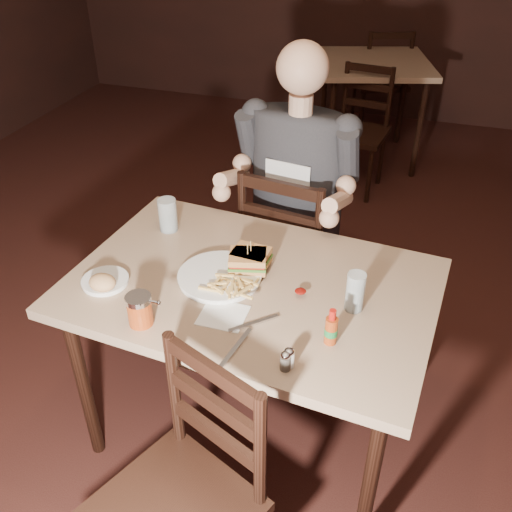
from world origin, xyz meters
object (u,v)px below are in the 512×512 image
(bg_table, at_px, (373,73))
(chair_far, at_px, (295,253))
(bg_chair_near, at_px, (357,133))
(diner, at_px, (295,161))
(hot_sauce, at_px, (331,326))
(side_plate, at_px, (105,282))
(main_table, at_px, (252,301))
(bg_chair_far, at_px, (380,82))
(chair_near, at_px, (172,512))
(dinner_plate, at_px, (220,277))
(syrup_dispenser, at_px, (140,310))
(glass_left, at_px, (168,215))
(glass_right, at_px, (355,292))

(bg_table, relative_size, chair_far, 1.08)
(chair_far, distance_m, bg_chair_near, 1.61)
(diner, bearing_deg, hot_sauce, -59.90)
(side_plate, bearing_deg, bg_table, 80.85)
(main_table, xyz_separation_m, bg_table, (0.00, 2.83, -0.01))
(bg_chair_far, bearing_deg, diner, 67.68)
(chair_near, bearing_deg, dinner_plate, 121.39)
(chair_near, bearing_deg, hot_sauce, 78.41)
(bg_table, relative_size, hot_sauce, 8.03)
(main_table, height_order, chair_near, chair_near)
(chair_far, relative_size, hot_sauce, 7.44)
(bg_chair_far, height_order, hot_sauce, bg_chair_far)
(diner, bearing_deg, chair_far, 90.00)
(chair_near, xyz_separation_m, dinner_plate, (-0.10, 0.67, 0.33))
(bg_chair_near, height_order, side_plate, bg_chair_near)
(bg_chair_far, distance_m, syrup_dispenser, 3.71)
(chair_far, bearing_deg, bg_chair_far, -82.42)
(glass_left, height_order, hot_sauce, glass_left)
(chair_far, bearing_deg, glass_right, 125.88)
(diner, bearing_deg, main_table, -80.53)
(diner, bearing_deg, bg_chair_far, 97.45)
(bg_table, distance_m, dinner_plate, 2.85)
(bg_table, bearing_deg, bg_chair_far, 90.00)
(glass_right, relative_size, side_plate, 0.87)
(chair_near, xyz_separation_m, diner, (-0.01, 1.30, 0.50))
(glass_right, distance_m, syrup_dispenser, 0.68)
(dinner_plate, xyz_separation_m, hot_sauce, (0.43, -0.19, 0.05))
(chair_far, xyz_separation_m, bg_chair_far, (0.01, 2.71, -0.02))
(chair_near, xyz_separation_m, hot_sauce, (0.33, 0.48, 0.38))
(glass_left, xyz_separation_m, hot_sauce, (0.74, -0.43, -0.00))
(bg_table, xyz_separation_m, syrup_dispenser, (-0.27, -3.13, 0.14))
(main_table, relative_size, hot_sauce, 10.44)
(bg_table, height_order, glass_left, glass_left)
(chair_near, xyz_separation_m, glass_right, (0.37, 0.66, 0.39))
(chair_near, relative_size, dinner_plate, 3.16)
(chair_far, xyz_separation_m, chair_near, (0.00, -1.35, -0.02))
(chair_far, bearing_deg, hot_sauce, 118.60)
(bg_table, height_order, syrup_dispenser, syrup_dispenser)
(bg_table, relative_size, dinner_plate, 3.53)
(main_table, relative_size, chair_far, 1.40)
(chair_far, xyz_separation_m, glass_left, (-0.41, -0.44, 0.37))
(diner, xyz_separation_m, glass_right, (0.37, -0.64, -0.11))
(main_table, height_order, diner, diner)
(bg_chair_far, relative_size, side_plate, 5.72)
(chair_far, distance_m, syrup_dispenser, 1.06)
(chair_far, height_order, glass_left, chair_far)
(dinner_plate, height_order, hot_sauce, hot_sauce)
(main_table, xyz_separation_m, hot_sauce, (0.32, -0.21, 0.14))
(chair_near, relative_size, side_plate, 5.71)
(chair_near, bearing_deg, bg_table, 112.53)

